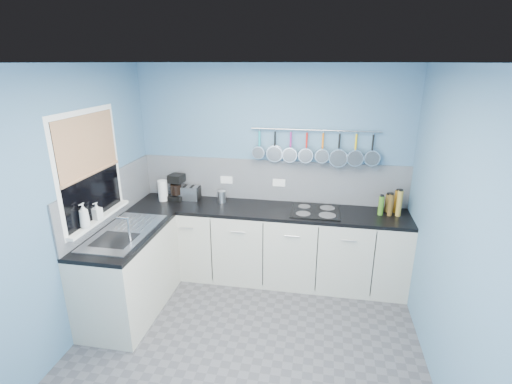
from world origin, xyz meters
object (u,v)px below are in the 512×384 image
(soap_bottle_b, at_px, (97,211))
(paper_towel, at_px, (163,191))
(coffee_maker, at_px, (177,187))
(toaster, at_px, (189,193))
(canister, at_px, (222,197))
(hob, at_px, (315,211))
(soap_bottle_a, at_px, (84,216))

(soap_bottle_b, relative_size, paper_towel, 0.68)
(coffee_maker, xyz_separation_m, toaster, (0.14, 0.03, -0.07))
(canister, relative_size, hob, 0.26)
(paper_towel, height_order, canister, paper_towel)
(paper_towel, bearing_deg, soap_bottle_a, -101.41)
(soap_bottle_a, relative_size, soap_bottle_b, 1.39)
(toaster, bearing_deg, coffee_maker, -168.57)
(soap_bottle_b, height_order, paper_towel, soap_bottle_b)
(soap_bottle_a, distance_m, canister, 1.59)
(soap_bottle_a, bearing_deg, hob, 28.83)
(paper_towel, distance_m, hob, 1.85)
(soap_bottle_a, distance_m, paper_towel, 1.23)
(canister, bearing_deg, paper_towel, -175.05)
(hob, bearing_deg, canister, 174.48)
(soap_bottle_b, bearing_deg, soap_bottle_a, -90.00)
(toaster, bearing_deg, soap_bottle_b, -115.87)
(soap_bottle_a, distance_m, hob, 2.39)
(coffee_maker, height_order, toaster, coffee_maker)
(soap_bottle_a, height_order, canister, soap_bottle_a)
(soap_bottle_a, relative_size, paper_towel, 0.95)
(soap_bottle_a, bearing_deg, soap_bottle_b, 90.00)
(soap_bottle_b, bearing_deg, coffee_maker, 69.69)
(soap_bottle_b, distance_m, paper_towel, 1.03)
(toaster, distance_m, hob, 1.56)
(soap_bottle_a, xyz_separation_m, canister, (0.96, 1.26, -0.20))
(paper_towel, height_order, toaster, paper_towel)
(soap_bottle_a, relative_size, canister, 1.67)
(soap_bottle_b, xyz_separation_m, hob, (2.08, 0.95, -0.23))
(coffee_maker, bearing_deg, toaster, 20.46)
(coffee_maker, relative_size, canister, 2.19)
(toaster, height_order, canister, toaster)
(canister, bearing_deg, soap_bottle_b, -132.29)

